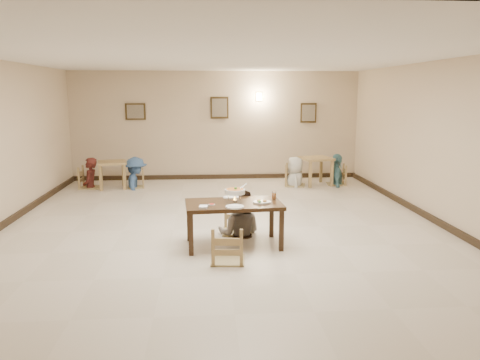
{
  "coord_description": "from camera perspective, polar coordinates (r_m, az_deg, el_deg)",
  "views": [
    {
      "loc": [
        -0.3,
        -8.11,
        2.41
      ],
      "look_at": [
        0.28,
        -0.27,
        0.94
      ],
      "focal_mm": 35.0,
      "sensor_mm": 36.0,
      "label": 1
    }
  ],
  "objects": [
    {
      "name": "picture_b",
      "position": [
        13.08,
        -2.52,
        8.8
      ],
      "size": [
        0.5,
        0.04,
        0.6
      ],
      "color": "#342511",
      "rests_on": "wall_back"
    },
    {
      "name": "curry_warmer",
      "position": [
        7.37,
        -0.62,
        -1.42
      ],
      "size": [
        0.36,
        0.32,
        0.29
      ],
      "color": "silver",
      "rests_on": "main_table"
    },
    {
      "name": "chair_far",
      "position": [
        8.09,
        -0.37,
        -2.77
      ],
      "size": [
        0.51,
        0.51,
        1.08
      ],
      "rotation": [
        0.0,
        0.0,
        -0.09
      ],
      "color": "tan",
      "rests_on": "floor"
    },
    {
      "name": "bg_diner_c",
      "position": [
        12.25,
        6.79,
        2.82
      ],
      "size": [
        0.55,
        0.79,
        1.53
      ],
      "primitive_type": "imported",
      "rotation": [
        0.0,
        0.0,
        4.63
      ],
      "color": "silver",
      "rests_on": "floor"
    },
    {
      "name": "bg_chair_rr",
      "position": [
        12.63,
        11.72,
        1.7
      ],
      "size": [
        0.47,
        0.47,
        1.01
      ],
      "rotation": [
        0.0,
        0.0,
        -1.7
      ],
      "color": "tan",
      "rests_on": "floor"
    },
    {
      "name": "wall_right",
      "position": [
        9.23,
        23.61,
        4.07
      ],
      "size": [
        0.0,
        10.0,
        10.0
      ],
      "primitive_type": "plane",
      "rotation": [
        1.57,
        0.0,
        -1.57
      ],
      "color": "beige",
      "rests_on": "floor"
    },
    {
      "name": "chili_dish",
      "position": [
        7.21,
        -3.47,
        -3.0
      ],
      "size": [
        0.1,
        0.1,
        0.02
      ],
      "color": "white",
      "rests_on": "main_table"
    },
    {
      "name": "fried_plate",
      "position": [
        7.35,
        2.67,
        -2.65
      ],
      "size": [
        0.29,
        0.29,
        0.06
      ],
      "color": "white",
      "rests_on": "main_table"
    },
    {
      "name": "picture_c",
      "position": [
        13.4,
        8.34,
        8.1
      ],
      "size": [
        0.45,
        0.04,
        0.55
      ],
      "color": "#342511",
      "rests_on": "wall_back"
    },
    {
      "name": "bg_diner_a",
      "position": [
        12.47,
        -17.94,
        2.6
      ],
      "size": [
        0.38,
        0.57,
        1.57
      ],
      "primitive_type": "imported",
      "rotation": [
        0.0,
        0.0,
        4.71
      ],
      "color": "#4F1D18",
      "rests_on": "floor"
    },
    {
      "name": "bg_chair_ll",
      "position": [
        12.51,
        -17.87,
        1.44
      ],
      "size": [
        0.5,
        0.5,
        1.06
      ],
      "rotation": [
        0.0,
        0.0,
        1.56
      ],
      "color": "tan",
      "rests_on": "floor"
    },
    {
      "name": "chair_near",
      "position": [
        6.73,
        -1.51,
        -5.8
      ],
      "size": [
        0.48,
        0.48,
        1.02
      ],
      "rotation": [
        0.0,
        0.0,
        3.06
      ],
      "color": "tan",
      "rests_on": "floor"
    },
    {
      "name": "floor",
      "position": [
        8.47,
        -2.06,
        -5.93
      ],
      "size": [
        10.0,
        10.0,
        0.0
      ],
      "primitive_type": "plane",
      "color": "beige",
      "rests_on": "ground"
    },
    {
      "name": "baseboard_right",
      "position": [
        9.46,
        22.81,
        -4.62
      ],
      "size": [
        0.06,
        10.0,
        0.12
      ],
      "primitive_type": "cube",
      "color": "black",
      "rests_on": "floor"
    },
    {
      "name": "rice_plate_near",
      "position": [
        7.06,
        -0.65,
        -3.25
      ],
      "size": [
        0.28,
        0.28,
        0.06
      ],
      "color": "white",
      "rests_on": "main_table"
    },
    {
      "name": "bg_table_left",
      "position": [
        12.33,
        -15.33,
        1.6
      ],
      "size": [
        0.82,
        0.82,
        0.69
      ],
      "rotation": [
        0.0,
        0.0,
        0.21
      ],
      "color": "#A78753",
      "rests_on": "floor"
    },
    {
      "name": "wall_sconce",
      "position": [
        13.16,
        2.34,
        10.12
      ],
      "size": [
        0.16,
        0.05,
        0.22
      ],
      "primitive_type": "cube",
      "color": "#FFD88C",
      "rests_on": "wall_back"
    },
    {
      "name": "rice_plate_far",
      "position": [
        7.69,
        -1.1,
        -2.1
      ],
      "size": [
        0.27,
        0.27,
        0.06
      ],
      "color": "white",
      "rests_on": "main_table"
    },
    {
      "name": "bg_diner_b",
      "position": [
        12.23,
        -12.71,
        2.74
      ],
      "size": [
        0.72,
        1.09,
        1.58
      ],
      "primitive_type": "imported",
      "rotation": [
        0.0,
        0.0,
        1.71
      ],
      "color": "#395F96",
      "rests_on": "floor"
    },
    {
      "name": "bg_chair_lr",
      "position": [
        12.29,
        -12.64,
        1.09
      ],
      "size": [
        0.41,
        0.41,
        0.87
      ],
      "rotation": [
        0.0,
        0.0,
        -1.41
      ],
      "color": "tan",
      "rests_on": "floor"
    },
    {
      "name": "napkin_cutlery",
      "position": [
        7.06,
        -4.48,
        -3.28
      ],
      "size": [
        0.17,
        0.25,
        0.03
      ],
      "color": "white",
      "rests_on": "main_table"
    },
    {
      "name": "wall_back",
      "position": [
        13.15,
        -2.94,
        6.62
      ],
      "size": [
        10.0,
        0.0,
        10.0
      ],
      "primitive_type": "plane",
      "rotation": [
        1.57,
        0.0,
        0.0
      ],
      "color": "beige",
      "rests_on": "floor"
    },
    {
      "name": "main_diner",
      "position": [
        7.93,
        -0.07,
        -1.17
      ],
      "size": [
        0.87,
        0.74,
        1.58
      ],
      "primitive_type": "imported",
      "rotation": [
        0.0,
        0.0,
        2.94
      ],
      "color": "gray",
      "rests_on": "floor"
    },
    {
      "name": "bg_chair_rl",
      "position": [
        12.28,
        6.77,
        1.76
      ],
      "size": [
        0.51,
        0.51,
        1.08
      ],
      "rotation": [
        0.0,
        0.0,
        1.34
      ],
      "color": "tan",
      "rests_on": "floor"
    },
    {
      "name": "bg_table_right",
      "position": [
        12.46,
        9.26,
        2.12
      ],
      "size": [
        0.88,
        0.88,
        0.74
      ],
      "rotation": [
        0.0,
        0.0,
        0.23
      ],
      "color": "#A78753",
      "rests_on": "floor"
    },
    {
      "name": "wall_front",
      "position": [
        3.26,
        1.15,
        -5.57
      ],
      "size": [
        10.0,
        0.0,
        10.0
      ],
      "primitive_type": "plane",
      "rotation": [
        -1.57,
        0.0,
        0.0
      ],
      "color": "beige",
      "rests_on": "floor"
    },
    {
      "name": "main_table",
      "position": [
        7.38,
        -0.78,
        -3.38
      ],
      "size": [
        1.56,
        0.95,
        0.7
      ],
      "rotation": [
        0.0,
        0.0,
        0.07
      ],
      "color": "#342011",
      "rests_on": "floor"
    },
    {
      "name": "bg_diner_d",
      "position": [
        12.58,
        11.77,
        3.14
      ],
      "size": [
        0.56,
        1.02,
        1.65
      ],
      "primitive_type": "imported",
      "rotation": [
        0.0,
        0.0,
        1.41
      ],
      "color": "teal",
      "rests_on": "floor"
    },
    {
      "name": "picture_a",
      "position": [
        13.22,
        -12.63,
        8.14
      ],
      "size": [
        0.55,
        0.04,
        0.45
      ],
      "color": "#342511",
      "rests_on": "wall_back"
    },
    {
      "name": "drink_glass",
      "position": [
        7.59,
        4.17,
        -1.91
      ],
      "size": [
        0.07,
        0.07,
        0.14
      ],
      "color": "white",
      "rests_on": "main_table"
    },
    {
      "name": "baseboard_back",
      "position": [
        13.3,
        -2.88,
        0.41
      ],
      "size": [
        8.0,
        0.06,
        0.12
      ],
      "primitive_type": "cube",
      "color": "black",
      "rests_on": "floor"
    },
    {
      "name": "ceiling",
      "position": [
        8.14,
        -2.2,
        14.76
      ],
      "size": [
        10.0,
        10.0,
        0.0
      ],
      "primitive_type": "plane",
      "color": "white",
      "rests_on": "wall_back"
    }
  ]
}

